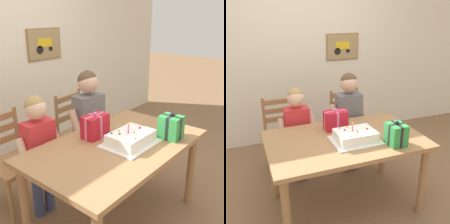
% 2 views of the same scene
% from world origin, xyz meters
% --- Properties ---
extents(ground_plane, '(20.00, 20.00, 0.00)m').
position_xyz_m(ground_plane, '(0.00, 0.00, 0.00)').
color(ground_plane, '#846042').
extents(dining_table, '(1.47, 0.91, 0.76)m').
position_xyz_m(dining_table, '(0.00, 0.00, 0.66)').
color(dining_table, '#9E7047').
rests_on(dining_table, ground).
extents(birthday_cake, '(0.44, 0.34, 0.19)m').
position_xyz_m(birthday_cake, '(0.07, -0.09, 0.81)').
color(birthday_cake, white).
rests_on(birthday_cake, dining_table).
extents(gift_box_red_large, '(0.16, 0.18, 0.23)m').
position_xyz_m(gift_box_red_large, '(0.38, -0.28, 0.86)').
color(gift_box_red_large, '#2D8E42').
rests_on(gift_box_red_large, dining_table).
extents(gift_box_beside_cake, '(0.23, 0.14, 0.23)m').
position_xyz_m(gift_box_beside_cake, '(-0.01, 0.23, 0.85)').
color(gift_box_beside_cake, red).
rests_on(gift_box_beside_cake, dining_table).
extents(chair_left, '(0.43, 0.43, 0.92)m').
position_xyz_m(chair_left, '(-0.44, 0.89, 0.47)').
color(chair_left, '#996B42').
rests_on(chair_left, ground).
extents(chair_right, '(0.46, 0.46, 0.92)m').
position_xyz_m(chair_right, '(0.43, 0.89, 0.47)').
color(chair_right, '#996B42').
rests_on(chair_right, ground).
extents(child_older, '(0.46, 0.27, 1.24)m').
position_xyz_m(child_older, '(0.29, 0.59, 0.75)').
color(child_older, '#38426B').
rests_on(child_older, ground).
extents(child_younger, '(0.41, 0.24, 1.12)m').
position_xyz_m(child_younger, '(-0.33, 0.59, 0.68)').
color(child_younger, '#38426B').
rests_on(child_younger, ground).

